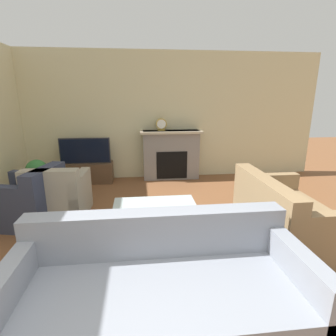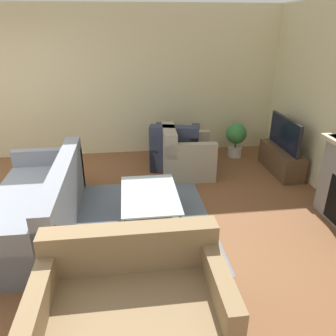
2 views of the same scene
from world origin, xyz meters
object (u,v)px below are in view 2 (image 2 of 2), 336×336
(couch_loveseat, at_px, (133,306))
(coffee_table, at_px, (150,196))
(potted_plant, at_px, (236,137))
(couch_sectional, at_px, (37,208))
(armchair_accent, at_px, (185,158))
(tv, at_px, (285,133))
(armchair_by_window, at_px, (175,150))

(couch_loveseat, height_order, coffee_table, couch_loveseat)
(potted_plant, bearing_deg, couch_sectional, -57.47)
(armchair_accent, relative_size, potted_plant, 1.33)
(tv, bearing_deg, armchair_accent, -93.40)
(armchair_accent, distance_m, coffee_table, 1.57)
(tv, bearing_deg, potted_plant, -144.50)
(armchair_accent, bearing_deg, coffee_table, 155.82)
(tv, height_order, armchair_by_window, tv)
(couch_sectional, bearing_deg, coffee_table, 87.99)
(couch_sectional, distance_m, potted_plant, 3.79)
(couch_loveseat, xyz_separation_m, armchair_by_window, (-3.44, 0.85, 0.01))
(couch_sectional, distance_m, couch_loveseat, 2.04)
(armchair_accent, height_order, potted_plant, armchair_accent)
(couch_loveseat, bearing_deg, armchair_by_window, 76.06)
(armchair_by_window, bearing_deg, couch_sectional, 55.00)
(tv, xyz_separation_m, potted_plant, (-0.79, -0.56, -0.30))
(armchair_accent, bearing_deg, couch_sectional, 125.33)
(tv, height_order, couch_loveseat, tv)
(armchair_accent, xyz_separation_m, potted_plant, (-0.69, 1.10, 0.09))
(tv, height_order, potted_plant, tv)
(coffee_table, bearing_deg, tv, 118.81)
(couch_sectional, height_order, potted_plant, couch_sectional)
(potted_plant, bearing_deg, armchair_by_window, -76.34)
(couch_sectional, distance_m, coffee_table, 1.40)
(armchair_by_window, xyz_separation_m, armchair_accent, (0.40, 0.11, 0.00))
(couch_loveseat, height_order, armchair_accent, same)
(tv, xyz_separation_m, coffee_table, (1.30, -2.36, -0.31))
(tv, relative_size, armchair_by_window, 0.98)
(tv, height_order, coffee_table, tv)
(armchair_by_window, relative_size, coffee_table, 0.97)
(armchair_accent, relative_size, coffee_table, 0.80)
(tv, distance_m, armchair_by_window, 1.88)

